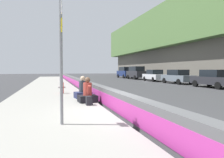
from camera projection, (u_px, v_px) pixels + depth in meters
ground_plane at (122, 115)px, 7.50m from camera, size 160.00×160.00×0.00m
sidewalk_strip at (48, 118)px, 6.71m from camera, size 80.00×4.40×0.14m
jersey_barrier at (122, 104)px, 7.47m from camera, size 76.00×0.45×0.85m
route_sign_post at (61, 52)px, 5.62m from camera, size 0.44×0.09×3.60m
fire_hydrant at (62, 87)px, 13.20m from camera, size 0.26×0.46×0.88m
seated_person_foreground at (88, 94)px, 9.65m from camera, size 0.81×0.93×1.21m
seated_person_middle at (83, 91)px, 11.05m from camera, size 0.85×0.96×1.22m
backpack at (89, 101)px, 8.81m from camera, size 0.32×0.28×0.40m
parked_car_third at (214, 79)px, 18.71m from camera, size 4.52×1.99×1.71m
parked_car_fourth at (177, 77)px, 24.28m from camera, size 4.55×2.04×1.71m
parked_car_midline at (154, 75)px, 29.41m from camera, size 4.56×2.07×1.71m
parked_car_far at (136, 73)px, 35.57m from camera, size 4.82×2.10×2.28m
parked_car_farther at (125, 72)px, 41.02m from camera, size 4.86×2.18×2.28m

